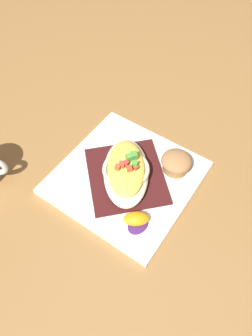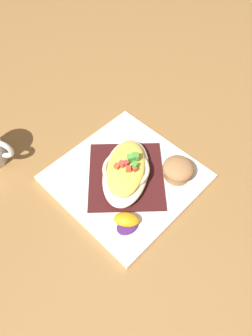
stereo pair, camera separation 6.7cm
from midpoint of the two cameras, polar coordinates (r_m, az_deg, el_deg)
ground_plane at (r=0.70m, az=2.71°, el=-2.23°), size 2.60×2.60×0.00m
square_plate at (r=0.70m, az=2.73°, el=-1.93°), size 0.33×0.33×0.01m
folded_napkin at (r=0.69m, az=2.76°, el=-1.54°), size 0.24×0.24×0.00m
gratin_dish at (r=0.67m, az=2.84°, el=-0.55°), size 0.21×0.17×0.05m
muffin at (r=0.69m, az=12.17°, el=-0.48°), size 0.07×0.07×0.04m
orange_garnish at (r=0.63m, az=3.24°, el=-9.81°), size 0.06×0.06×0.02m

